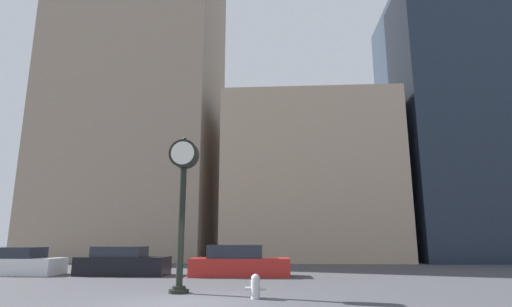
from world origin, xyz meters
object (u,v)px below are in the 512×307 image
object	(u,v)px
car_white	(21,263)
fire_hydrant_far	(255,286)
car_red	(239,263)
street_clock	(183,185)
car_black	(123,263)

from	to	relation	value
car_white	fire_hydrant_far	xyz separation A→B (m)	(12.20, -7.39, -0.21)
car_red	fire_hydrant_far	world-z (taller)	car_red
car_red	fire_hydrant_far	bearing A→B (deg)	-81.99
street_clock	car_white	distance (m)	11.87
car_white	fire_hydrant_far	bearing A→B (deg)	-31.04
car_white	fire_hydrant_far	distance (m)	14.26
car_white	car_red	world-z (taller)	car_red
car_red	street_clock	bearing A→B (deg)	-103.88
car_black	car_red	xyz separation A→B (m)	(5.74, -0.17, 0.02)
street_clock	car_black	bearing A→B (deg)	125.15
car_black	fire_hydrant_far	bearing A→B (deg)	-46.52
car_white	car_black	bearing A→B (deg)	0.62
fire_hydrant_far	car_red	bearing A→B (deg)	100.00
fire_hydrant_far	car_black	bearing A→B (deg)	133.38
car_red	fire_hydrant_far	size ratio (longest dim) A/B	6.71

